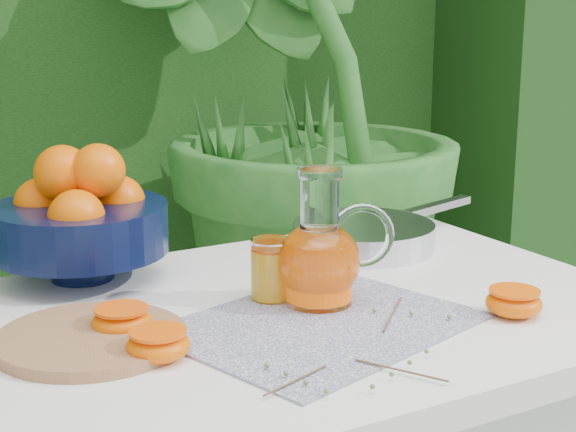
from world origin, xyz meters
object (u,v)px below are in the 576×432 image
cutting_board (91,339)px  fruit_bowl (80,217)px  saute_pan (365,234)px  juice_pitcher (321,257)px  white_table (295,359)px

cutting_board → fruit_bowl: fruit_bowl is taller
saute_pan → juice_pitcher: bearing=-136.2°
white_table → fruit_bowl: size_ratio=2.86×
white_table → cutting_board: 0.31m
juice_pitcher → white_table: bearing=160.9°
fruit_bowl → cutting_board: bearing=-105.0°
fruit_bowl → juice_pitcher: size_ratio=1.77×
white_table → juice_pitcher: 0.16m
juice_pitcher → cutting_board: bearing=177.0°
juice_pitcher → saute_pan: bearing=43.8°
cutting_board → white_table: bearing=-1.0°
cutting_board → saute_pan: saute_pan is taller
white_table → fruit_bowl: bearing=128.4°
white_table → fruit_bowl: 0.40m
cutting_board → saute_pan: (0.56, 0.20, 0.02)m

